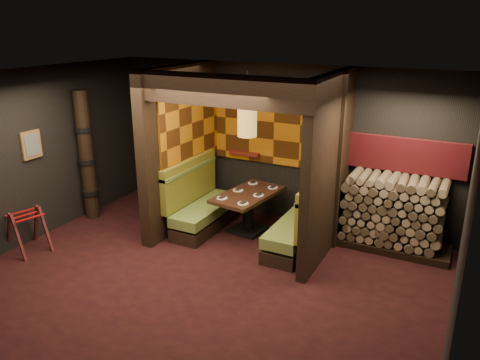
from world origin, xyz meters
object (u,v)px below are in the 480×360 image
object	(u,v)px
dining_table	(248,206)
pendant_lamp	(247,123)
firewood_stack	(397,214)
booth_bench_left	(201,206)
booth_bench_right	(301,226)
luggage_rack	(27,229)
totem_column	(87,157)

from	to	relation	value
dining_table	pendant_lamp	xyz separation A→B (m)	(0.00, -0.05, 1.48)
pendant_lamp	firewood_stack	size ratio (longest dim) A/B	0.64
dining_table	firewood_stack	bearing A→B (deg)	11.22
firewood_stack	booth_bench_left	bearing A→B (deg)	-167.83
firewood_stack	booth_bench_right	bearing A→B (deg)	-152.65
pendant_lamp	luggage_rack	bearing A→B (deg)	-141.94
booth_bench_right	totem_column	world-z (taller)	totem_column
dining_table	pendant_lamp	bearing A→B (deg)	-90.00
luggage_rack	totem_column	bearing A→B (deg)	93.05
luggage_rack	firewood_stack	world-z (taller)	firewood_stack
firewood_stack	luggage_rack	bearing A→B (deg)	-152.38
dining_table	booth_bench_right	bearing A→B (deg)	-11.66
pendant_lamp	firewood_stack	xyz separation A→B (m)	(2.42, 0.53, -1.35)
totem_column	booth_bench_right	bearing A→B (deg)	7.86
dining_table	luggage_rack	distance (m)	3.63
booth_bench_right	dining_table	bearing A→B (deg)	168.34
dining_table	totem_column	xyz separation A→B (m)	(-2.92, -0.77, 0.70)
booth_bench_right	dining_table	distance (m)	1.09
luggage_rack	booth_bench_right	bearing A→B (deg)	27.72
booth_bench_right	totem_column	distance (m)	4.10
luggage_rack	firewood_stack	size ratio (longest dim) A/B	0.46
booth_bench_left	pendant_lamp	bearing A→B (deg)	11.62
booth_bench_left	booth_bench_right	bearing A→B (deg)	0.00
pendant_lamp	booth_bench_left	bearing A→B (deg)	-168.38
dining_table	firewood_stack	distance (m)	2.47
firewood_stack	dining_table	bearing A→B (deg)	-168.78
booth_bench_left	luggage_rack	bearing A→B (deg)	-134.42
booth_bench_left	totem_column	xyz separation A→B (m)	(-2.09, -0.55, 0.79)
dining_table	pendant_lamp	world-z (taller)	pendant_lamp
booth_bench_left	booth_bench_right	world-z (taller)	same
pendant_lamp	totem_column	xyz separation A→B (m)	(-2.92, -0.72, -0.78)
totem_column	luggage_rack	bearing A→B (deg)	-86.95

